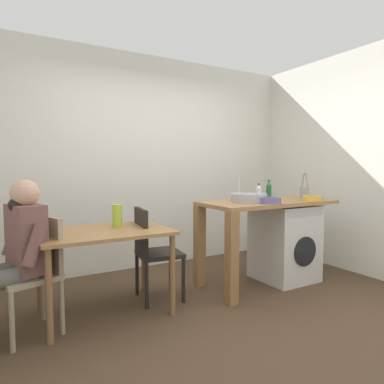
{
  "coord_description": "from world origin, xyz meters",
  "views": [
    {
      "loc": [
        -1.68,
        -2.39,
        1.29
      ],
      "look_at": [
        -0.04,
        0.45,
        1.05
      ],
      "focal_mm": 31.99,
      "sensor_mm": 36.0,
      "label": 1
    }
  ],
  "objects_px": {
    "utensil_crock": "(304,192)",
    "colander": "(312,198)",
    "bottle_tall_green": "(259,192)",
    "dining_table": "(104,241)",
    "bottle_squat_brown": "(269,191)",
    "mixing_bowl": "(270,200)",
    "chair_opposite": "(152,249)",
    "chair_person_seat": "(37,268)",
    "seated_person": "(15,251)",
    "washing_machine": "(284,242)",
    "vase": "(117,216)"
  },
  "relations": [
    {
      "from": "utensil_crock",
      "to": "colander",
      "type": "relative_size",
      "value": 1.5
    },
    {
      "from": "bottle_tall_green",
      "to": "dining_table",
      "type": "bearing_deg",
      "value": -177.85
    },
    {
      "from": "colander",
      "to": "bottle_squat_brown",
      "type": "bearing_deg",
      "value": 130.1
    },
    {
      "from": "utensil_crock",
      "to": "colander",
      "type": "bearing_deg",
      "value": -123.7
    },
    {
      "from": "mixing_bowl",
      "to": "chair_opposite",
      "type": "bearing_deg",
      "value": 161.8
    },
    {
      "from": "chair_person_seat",
      "to": "seated_person",
      "type": "height_order",
      "value": "seated_person"
    },
    {
      "from": "chair_opposite",
      "to": "bottle_tall_green",
      "type": "distance_m",
      "value": 1.43
    },
    {
      "from": "mixing_bowl",
      "to": "utensil_crock",
      "type": "relative_size",
      "value": 0.75
    },
    {
      "from": "dining_table",
      "to": "chair_person_seat",
      "type": "bearing_deg",
      "value": -171.74
    },
    {
      "from": "bottle_squat_brown",
      "to": "mixing_bowl",
      "type": "height_order",
      "value": "bottle_squat_brown"
    },
    {
      "from": "chair_person_seat",
      "to": "mixing_bowl",
      "type": "bearing_deg",
      "value": -112.19
    },
    {
      "from": "dining_table",
      "to": "washing_machine",
      "type": "bearing_deg",
      "value": -3.39
    },
    {
      "from": "chair_opposite",
      "to": "washing_machine",
      "type": "height_order",
      "value": "chair_opposite"
    },
    {
      "from": "dining_table",
      "to": "bottle_tall_green",
      "type": "height_order",
      "value": "bottle_tall_green"
    },
    {
      "from": "utensil_crock",
      "to": "seated_person",
      "type": "bearing_deg",
      "value": -178.99
    },
    {
      "from": "seated_person",
      "to": "bottle_squat_brown",
      "type": "distance_m",
      "value": 2.66
    },
    {
      "from": "washing_machine",
      "to": "bottle_tall_green",
      "type": "height_order",
      "value": "bottle_tall_green"
    },
    {
      "from": "chair_person_seat",
      "to": "bottle_squat_brown",
      "type": "distance_m",
      "value": 2.53
    },
    {
      "from": "seated_person",
      "to": "utensil_crock",
      "type": "relative_size",
      "value": 4.01
    },
    {
      "from": "chair_opposite",
      "to": "bottle_squat_brown",
      "type": "xyz_separation_m",
      "value": [
        1.45,
        -0.04,
        0.51
      ]
    },
    {
      "from": "seated_person",
      "to": "utensil_crock",
      "type": "xyz_separation_m",
      "value": [
        3.11,
        0.06,
        0.32
      ]
    },
    {
      "from": "colander",
      "to": "seated_person",
      "type": "bearing_deg",
      "value": 175.81
    },
    {
      "from": "dining_table",
      "to": "bottle_squat_brown",
      "type": "distance_m",
      "value": 1.96
    },
    {
      "from": "mixing_bowl",
      "to": "utensil_crock",
      "type": "distance_m",
      "value": 0.83
    },
    {
      "from": "seated_person",
      "to": "vase",
      "type": "relative_size",
      "value": 5.7
    },
    {
      "from": "chair_person_seat",
      "to": "vase",
      "type": "relative_size",
      "value": 4.28
    },
    {
      "from": "utensil_crock",
      "to": "chair_opposite",
      "type": "bearing_deg",
      "value": 176.23
    },
    {
      "from": "utensil_crock",
      "to": "vase",
      "type": "distance_m",
      "value": 2.27
    },
    {
      "from": "seated_person",
      "to": "bottle_tall_green",
      "type": "height_order",
      "value": "seated_person"
    },
    {
      "from": "mixing_bowl",
      "to": "utensil_crock",
      "type": "height_order",
      "value": "utensil_crock"
    },
    {
      "from": "chair_person_seat",
      "to": "washing_machine",
      "type": "bearing_deg",
      "value": -106.83
    },
    {
      "from": "dining_table",
      "to": "chair_opposite",
      "type": "xyz_separation_m",
      "value": [
        0.48,
        0.06,
        -0.14
      ]
    },
    {
      "from": "chair_person_seat",
      "to": "bottle_squat_brown",
      "type": "xyz_separation_m",
      "value": [
        2.47,
        0.1,
        0.51
      ]
    },
    {
      "from": "bottle_squat_brown",
      "to": "vase",
      "type": "distance_m",
      "value": 1.79
    },
    {
      "from": "bottle_tall_green",
      "to": "bottle_squat_brown",
      "type": "bearing_deg",
      "value": -21.46
    },
    {
      "from": "utensil_crock",
      "to": "vase",
      "type": "bearing_deg",
      "value": 175.74
    },
    {
      "from": "chair_person_seat",
      "to": "washing_machine",
      "type": "distance_m",
      "value": 2.59
    },
    {
      "from": "chair_opposite",
      "to": "bottle_tall_green",
      "type": "height_order",
      "value": "bottle_tall_green"
    },
    {
      "from": "dining_table",
      "to": "seated_person",
      "type": "xyz_separation_m",
      "value": [
        -0.7,
        -0.12,
        0.03
      ]
    },
    {
      "from": "seated_person",
      "to": "chair_person_seat",
      "type": "bearing_deg",
      "value": -90.0
    },
    {
      "from": "chair_person_seat",
      "to": "utensil_crock",
      "type": "height_order",
      "value": "utensil_crock"
    },
    {
      "from": "washing_machine",
      "to": "bottle_tall_green",
      "type": "xyz_separation_m",
      "value": [
        -0.23,
        0.19,
        0.57
      ]
    },
    {
      "from": "bottle_squat_brown",
      "to": "colander",
      "type": "bearing_deg",
      "value": -49.9
    },
    {
      "from": "seated_person",
      "to": "bottle_squat_brown",
      "type": "bearing_deg",
      "value": -102.7
    },
    {
      "from": "bottle_squat_brown",
      "to": "chair_person_seat",
      "type": "bearing_deg",
      "value": -177.6
    },
    {
      "from": "bottle_squat_brown",
      "to": "chair_opposite",
      "type": "bearing_deg",
      "value": 178.61
    },
    {
      "from": "colander",
      "to": "vase",
      "type": "height_order",
      "value": "colander"
    },
    {
      "from": "chair_person_seat",
      "to": "bottle_tall_green",
      "type": "relative_size",
      "value": 4.96
    },
    {
      "from": "colander",
      "to": "mixing_bowl",
      "type": "bearing_deg",
      "value": 178.11
    },
    {
      "from": "dining_table",
      "to": "colander",
      "type": "xyz_separation_m",
      "value": [
        2.23,
        -0.34,
        0.31
      ]
    }
  ]
}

